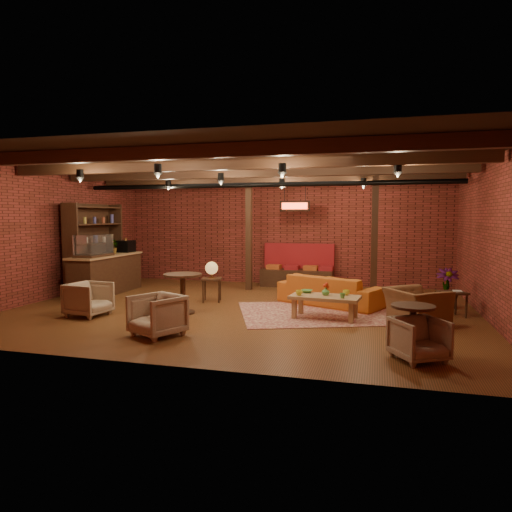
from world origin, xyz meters
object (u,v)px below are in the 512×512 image
(side_table_lamp, at_px, (212,271))
(side_table_book, at_px, (453,293))
(round_table_left, at_px, (183,287))
(armchair_b, at_px, (157,313))
(armchair_far, at_px, (419,337))
(armchair_right, at_px, (417,300))
(coffee_table, at_px, (324,298))
(sofa, at_px, (330,290))
(plant_tall, at_px, (448,248))
(armchair_a, at_px, (89,297))
(round_table_right, at_px, (413,322))

(side_table_lamp, relative_size, side_table_book, 1.58)
(round_table_left, height_order, armchair_b, round_table_left)
(side_table_lamp, height_order, armchair_far, side_table_lamp)
(armchair_b, xyz_separation_m, armchair_right, (4.39, 2.12, 0.06))
(coffee_table, height_order, armchair_far, coffee_table)
(sofa, height_order, armchair_right, armchair_right)
(side_table_book, bearing_deg, plant_tall, 90.00)
(round_table_left, bearing_deg, side_table_book, 11.77)
(armchair_b, relative_size, armchair_right, 0.76)
(armchair_right, bearing_deg, side_table_book, -76.96)
(armchair_a, relative_size, armchair_right, 0.74)
(side_table_lamp, bearing_deg, armchair_right, -13.66)
(side_table_book, xyz_separation_m, round_table_right, (-0.98, -2.94, 0.02))
(coffee_table, height_order, armchair_a, armchair_a)
(side_table_book, bearing_deg, coffee_table, -160.98)
(armchair_b, bearing_deg, side_table_lamp, 120.62)
(sofa, height_order, plant_tall, plant_tall)
(round_table_right, distance_m, armchair_far, 0.33)
(plant_tall, bearing_deg, round_table_left, -159.55)
(sofa, xyz_separation_m, armchair_right, (1.79, -1.41, 0.10))
(round_table_left, bearing_deg, armchair_b, -79.61)
(coffee_table, bearing_deg, round_table_left, -174.75)
(sofa, xyz_separation_m, armchair_a, (-4.72, -2.45, 0.04))
(round_table_left, bearing_deg, coffee_table, 5.25)
(side_table_book, height_order, round_table_right, round_table_right)
(coffee_table, distance_m, armchair_right, 1.76)
(side_table_lamp, height_order, armchair_a, side_table_lamp)
(coffee_table, distance_m, side_table_book, 2.68)
(sofa, xyz_separation_m, armchair_b, (-2.60, -3.53, 0.05))
(coffee_table, bearing_deg, side_table_book, 19.02)
(armchair_a, xyz_separation_m, armchair_b, (2.12, -1.07, 0.01))
(round_table_right, height_order, plant_tall, plant_tall)
(armchair_a, relative_size, round_table_right, 1.03)
(plant_tall, bearing_deg, side_table_book, -90.00)
(sofa, relative_size, coffee_table, 1.67)
(side_table_book, bearing_deg, round_table_right, -108.45)
(sofa, distance_m, plant_tall, 2.77)
(round_table_left, relative_size, armchair_right, 0.82)
(round_table_left, bearing_deg, armchair_far, -24.36)
(coffee_table, bearing_deg, armchair_a, -167.91)
(coffee_table, relative_size, side_table_lamp, 1.48)
(side_table_lamp, bearing_deg, plant_tall, 6.63)
(armchair_right, bearing_deg, round_table_right, 139.74)
(coffee_table, relative_size, armchair_b, 1.81)
(armchair_right, height_order, side_table_book, armchair_right)
(armchair_b, relative_size, armchair_far, 1.17)
(round_table_right, relative_size, armchair_far, 1.10)
(round_table_right, bearing_deg, coffee_table, 126.78)
(armchair_far, bearing_deg, sofa, 82.94)
(armchair_b, bearing_deg, coffee_table, 65.24)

